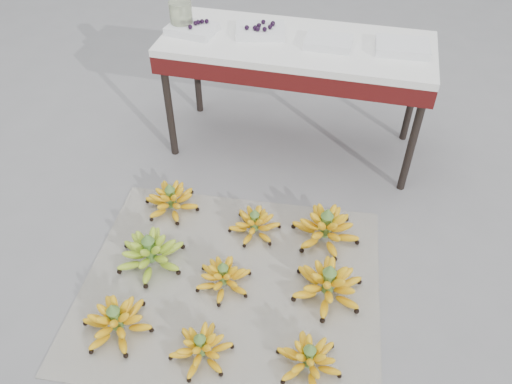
% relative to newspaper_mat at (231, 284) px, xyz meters
% --- Properties ---
extents(ground, '(60.00, 60.00, 0.00)m').
position_rel_newspaper_mat_xyz_m(ground, '(0.05, 0.05, -0.00)').
color(ground, slate).
rests_on(ground, ground).
extents(newspaper_mat, '(1.33, 1.15, 0.01)m').
position_rel_newspaper_mat_xyz_m(newspaper_mat, '(0.00, 0.00, 0.00)').
color(newspaper_mat, silver).
rests_on(newspaper_mat, ground).
extents(bunch_front_left, '(0.33, 0.33, 0.17)m').
position_rel_newspaper_mat_xyz_m(bunch_front_left, '(-0.37, -0.32, 0.06)').
color(bunch_front_left, yellow).
rests_on(bunch_front_left, newspaper_mat).
extents(bunch_front_center, '(0.31, 0.31, 0.14)m').
position_rel_newspaper_mat_xyz_m(bunch_front_center, '(-0.02, -0.34, 0.05)').
color(bunch_front_center, yellow).
rests_on(bunch_front_center, newspaper_mat).
extents(bunch_front_right, '(0.32, 0.32, 0.15)m').
position_rel_newspaper_mat_xyz_m(bunch_front_right, '(0.38, -0.29, 0.05)').
color(bunch_front_right, yellow).
rests_on(bunch_front_right, newspaper_mat).
extents(bunch_mid_left, '(0.38, 0.38, 0.18)m').
position_rel_newspaper_mat_xyz_m(bunch_mid_left, '(-0.37, 0.03, 0.07)').
color(bunch_mid_left, '#8DC139').
rests_on(bunch_mid_left, newspaper_mat).
extents(bunch_mid_center, '(0.26, 0.26, 0.15)m').
position_rel_newspaper_mat_xyz_m(bunch_mid_center, '(-0.03, -0.01, 0.05)').
color(bunch_mid_center, yellow).
rests_on(bunch_mid_center, newspaper_mat).
extents(bunch_mid_right, '(0.38, 0.38, 0.18)m').
position_rel_newspaper_mat_xyz_m(bunch_mid_right, '(0.40, 0.05, 0.07)').
color(bunch_mid_right, yellow).
rests_on(bunch_mid_right, newspaper_mat).
extents(bunch_back_left, '(0.27, 0.27, 0.16)m').
position_rel_newspaper_mat_xyz_m(bunch_back_left, '(-0.41, 0.38, 0.06)').
color(bunch_back_left, yellow).
rests_on(bunch_back_left, newspaper_mat).
extents(bunch_back_center, '(0.28, 0.28, 0.15)m').
position_rel_newspaper_mat_xyz_m(bunch_back_center, '(0.02, 0.32, 0.05)').
color(bunch_back_center, yellow).
rests_on(bunch_back_center, newspaper_mat).
extents(bunch_back_right, '(0.40, 0.40, 0.19)m').
position_rel_newspaper_mat_xyz_m(bunch_back_right, '(0.35, 0.36, 0.07)').
color(bunch_back_right, yellow).
rests_on(bunch_back_right, newspaper_mat).
extents(vendor_table, '(1.33, 0.53, 0.64)m').
position_rel_newspaper_mat_xyz_m(vendor_table, '(0.07, 1.03, 0.56)').
color(vendor_table, black).
rests_on(vendor_table, ground).
extents(tray_far_left, '(0.25, 0.20, 0.06)m').
position_rel_newspaper_mat_xyz_m(tray_far_left, '(-0.46, 0.99, 0.65)').
color(tray_far_left, silver).
rests_on(tray_far_left, vendor_table).
extents(tray_left, '(0.27, 0.22, 0.06)m').
position_rel_newspaper_mat_xyz_m(tray_left, '(-0.12, 1.05, 0.66)').
color(tray_left, silver).
rests_on(tray_left, vendor_table).
extents(tray_right, '(0.22, 0.16, 0.04)m').
position_rel_newspaper_mat_xyz_m(tray_right, '(0.22, 1.01, 0.65)').
color(tray_right, silver).
rests_on(tray_right, vendor_table).
extents(tray_far_right, '(0.26, 0.19, 0.04)m').
position_rel_newspaper_mat_xyz_m(tray_far_right, '(0.56, 1.04, 0.65)').
color(tray_far_right, silver).
rests_on(tray_far_right, vendor_table).
extents(glass_jar, '(0.11, 0.11, 0.14)m').
position_rel_newspaper_mat_xyz_m(glass_jar, '(-0.52, 1.01, 0.70)').
color(glass_jar, beige).
rests_on(glass_jar, vendor_table).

